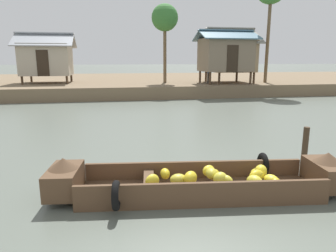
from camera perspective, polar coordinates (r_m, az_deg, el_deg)
ground_plane at (r=10.68m, az=3.88°, el=-1.70°), size 300.00×300.00×0.00m
riverbank_strip at (r=29.67m, az=-5.47°, el=8.11°), size 160.00×20.00×0.84m
banana_boat at (r=6.06m, az=6.28°, el=-10.20°), size 5.77×1.73×0.79m
stilt_house_left at (r=24.90m, az=-21.69°, el=11.59°), size 4.13×3.49×3.66m
stilt_house_mid_left at (r=23.16m, az=10.61°, el=13.06°), size 4.09×3.36×3.82m
stilt_house_mid_right at (r=24.11m, az=11.39°, el=12.80°), size 3.73×4.02×4.04m
palm_tree_near at (r=23.66m, az=-0.60°, el=19.36°), size 1.95×1.95×5.69m
vendor_person at (r=22.82m, az=7.70°, el=10.18°), size 0.44×0.44×1.66m
mooring_post at (r=8.12m, az=24.18°, el=-3.64°), size 0.14×0.14×1.00m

